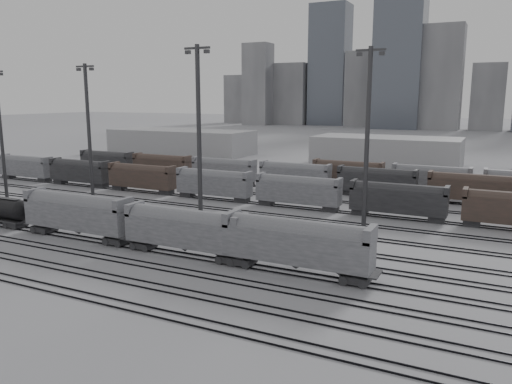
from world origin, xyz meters
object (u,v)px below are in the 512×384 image
at_px(hopper_car_b, 185,228).
at_px(light_mast_a, 1,132).
at_px(hopper_car_a, 78,212).
at_px(hopper_car_c, 296,241).
at_px(light_mast_c, 199,132).

xyz_separation_m(hopper_car_b, light_mast_a, (-48.21, 12.53, 9.22)).
relative_size(hopper_car_a, hopper_car_c, 1.01).
xyz_separation_m(hopper_car_a, hopper_car_b, (17.39, 0.00, -0.23)).
distance_m(light_mast_a, light_mast_c, 41.65).
height_order(hopper_car_a, light_mast_c, light_mast_c).
relative_size(hopper_car_a, light_mast_c, 0.64).
xyz_separation_m(hopper_car_b, hopper_car_c, (14.50, -0.00, 0.20)).
bearing_deg(light_mast_a, light_mast_c, 1.92).
xyz_separation_m(light_mast_a, light_mast_c, (41.61, 1.40, 1.31)).
xyz_separation_m(hopper_car_a, light_mast_c, (10.79, 13.93, 10.30)).
relative_size(hopper_car_a, hopper_car_b, 1.06).
relative_size(hopper_car_c, light_mast_a, 0.70).
distance_m(hopper_car_a, light_mast_a, 34.46).
bearing_deg(hopper_car_a, hopper_car_b, 0.00).
xyz_separation_m(hopper_car_b, light_mast_c, (-6.60, 13.93, 10.53)).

